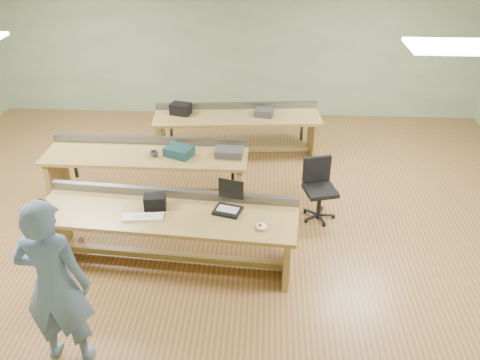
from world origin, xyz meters
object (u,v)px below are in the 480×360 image
(mug, at_px, (154,154))
(drinks_can, at_px, (147,155))
(workbench_mid, at_px, (147,164))
(parts_bin_grey, at_px, (229,152))
(workbench_back, at_px, (237,125))
(workbench_front, at_px, (167,224))
(parts_bin_teal, at_px, (179,151))
(person, at_px, (55,285))
(camera_bag, at_px, (155,202))
(laptop_base, at_px, (228,211))
(task_chair, at_px, (318,197))

(mug, xyz_separation_m, drinks_can, (-0.09, -0.06, 0.01))
(workbench_mid, bearing_deg, parts_bin_grey, -0.69)
(workbench_mid, distance_m, parts_bin_grey, 1.28)
(workbench_back, xyz_separation_m, drinks_can, (-1.22, -1.70, 0.25))
(workbench_front, xyz_separation_m, parts_bin_teal, (-0.08, 1.51, 0.25))
(parts_bin_grey, height_order, mug, parts_bin_grey)
(workbench_front, relative_size, person, 1.73)
(parts_bin_grey, bearing_deg, workbench_front, -113.28)
(workbench_front, distance_m, workbench_mid, 1.67)
(camera_bag, bearing_deg, mug, 94.58)
(parts_bin_teal, bearing_deg, parts_bin_grey, 2.03)
(laptop_base, relative_size, drinks_can, 2.97)
(laptop_base, relative_size, task_chair, 0.36)
(laptop_base, height_order, drinks_can, drinks_can)
(workbench_mid, bearing_deg, workbench_back, 50.72)
(person, bearing_deg, workbench_mid, -92.29)
(person, bearing_deg, task_chair, -134.48)
(parts_bin_teal, xyz_separation_m, drinks_can, (-0.45, -0.11, -0.01))
(workbench_front, xyz_separation_m, person, (-0.76, -1.59, 0.38))
(workbench_back, height_order, task_chair, task_chair)
(workbench_back, relative_size, task_chair, 3.27)
(workbench_mid, distance_m, parts_bin_teal, 0.57)
(camera_bag, bearing_deg, task_chair, 18.83)
(laptop_base, relative_size, parts_bin_teal, 0.83)
(workbench_front, bearing_deg, parts_bin_teal, 97.60)
(drinks_can, bearing_deg, workbench_front, -69.14)
(workbench_front, bearing_deg, workbench_back, 81.99)
(mug, bearing_deg, workbench_front, -72.99)
(parts_bin_grey, relative_size, mug, 3.72)
(workbench_front, height_order, mug, workbench_front)
(workbench_front, distance_m, parts_bin_teal, 1.54)
(laptop_base, distance_m, parts_bin_teal, 1.70)
(person, height_order, task_chair, person)
(person, distance_m, task_chair, 3.91)
(person, bearing_deg, parts_bin_grey, -113.62)
(workbench_back, height_order, mug, workbench_back)
(mug, distance_m, drinks_can, 0.11)
(workbench_mid, height_order, mug, workbench_mid)
(workbench_mid, relative_size, parts_bin_teal, 7.88)
(workbench_back, bearing_deg, workbench_front, -107.74)
(camera_bag, height_order, task_chair, camera_bag)
(workbench_mid, height_order, camera_bag, camera_bag)
(workbench_back, distance_m, parts_bin_teal, 1.78)
(camera_bag, bearing_deg, parts_bin_teal, 79.84)
(person, bearing_deg, workbench_front, -114.72)
(workbench_back, bearing_deg, workbench_mid, -135.08)
(task_chair, distance_m, parts_bin_teal, 2.16)
(workbench_mid, relative_size, laptop_base, 9.45)
(task_chair, bearing_deg, camera_bag, -168.60)
(workbench_front, height_order, parts_bin_teal, parts_bin_teal)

